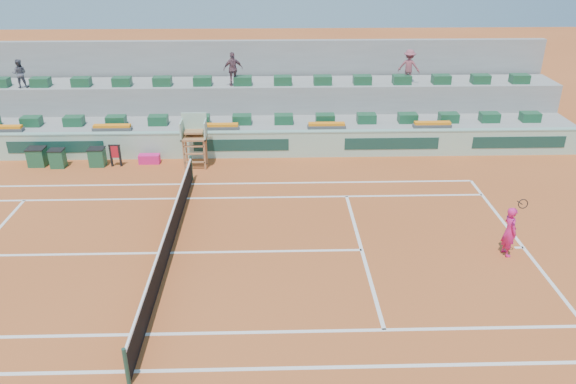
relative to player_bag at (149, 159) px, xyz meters
name	(u,v)px	position (x,y,z in m)	size (l,w,h in m)	color
ground	(170,253)	(2.18, -7.87, -0.21)	(90.00, 90.00, 0.00)	#AA4C21
seating_tier_lower	(203,130)	(2.18, 2.83, 0.39)	(36.00, 4.00, 1.20)	#979794
seating_tier_upper	(206,107)	(2.18, 4.43, 1.09)	(36.00, 2.40, 2.60)	#979794
stadium_back_wall	(208,82)	(2.18, 6.03, 1.99)	(36.00, 0.40, 4.40)	#979794
player_bag	(149,159)	(0.00, 0.00, 0.00)	(0.94, 0.42, 0.42)	#E51D79
spectator_left	(20,73)	(-6.69, 3.67, 3.09)	(0.67, 0.53, 1.39)	#4E4E5B
spectator_mid	(233,69)	(3.72, 3.72, 3.22)	(0.97, 0.40, 1.66)	#704A57
spectator_right	(409,66)	(12.52, 4.00, 3.23)	(1.09, 0.63, 1.68)	#8E4753
court_lines	(170,253)	(2.18, -7.87, -0.20)	(23.89, 11.09, 0.01)	white
tennis_net	(168,239)	(2.18, -7.87, 0.32)	(0.10, 11.97, 1.10)	black
advertising_hoarding	(199,145)	(2.20, 0.63, 0.43)	(36.00, 0.34, 1.26)	#A1CBB1
umpire_chair	(194,133)	(2.18, -0.37, 1.33)	(1.10, 0.90, 2.40)	#9E663C
seat_row_lower	(200,120)	(2.18, 1.93, 1.21)	(32.90, 0.60, 0.44)	#1A5030
seat_row_upper	(203,81)	(2.18, 3.83, 2.61)	(32.90, 0.60, 0.44)	#1A5030
flower_planters	(166,127)	(0.68, 1.13, 1.13)	(26.80, 0.36, 0.28)	#4F4F4F
drink_cooler_a	(97,157)	(-2.27, -0.23, 0.21)	(0.71, 0.61, 0.84)	#1B5134
drink_cooler_b	(58,158)	(-4.00, -0.34, 0.21)	(0.65, 0.56, 0.84)	#1B5134
drink_cooler_c	(37,157)	(-4.98, -0.13, 0.21)	(0.79, 0.68, 0.84)	#1B5134
towel_rack	(115,154)	(-1.42, -0.33, 0.40)	(0.52, 0.09, 1.03)	black
tennis_player	(510,231)	(13.29, -8.26, 0.66)	(0.48, 0.90, 2.28)	#E51D79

